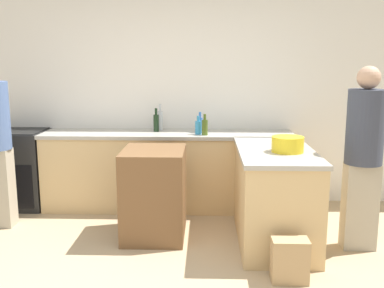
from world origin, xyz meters
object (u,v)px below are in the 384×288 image
vinegar_bottle_clear (160,120)px  wine_bottle_dark (156,122)px  island_table (154,193)px  mixing_bowl (288,144)px  dish_soap_bottle (198,127)px  water_bottle_blue (200,124)px  olive_oil_bottle (205,127)px  person_at_peninsula (364,152)px  range_oven (17,169)px  paper_bag (290,260)px

vinegar_bottle_clear → wine_bottle_dark: 0.11m
island_table → mixing_bowl: 1.35m
mixing_bowl → dish_soap_bottle: dish_soap_bottle is taller
mixing_bowl → dish_soap_bottle: size_ratio=1.38×
water_bottle_blue → olive_oil_bottle: (0.05, -0.17, -0.00)m
island_table → person_at_peninsula: (1.89, -0.23, 0.47)m
olive_oil_bottle → vinegar_bottle_clear: bearing=147.9°
range_oven → olive_oil_bottle: 2.26m
vinegar_bottle_clear → wine_bottle_dark: bearing=-111.4°
range_oven → dish_soap_bottle: 2.19m
vinegar_bottle_clear → olive_oil_bottle: 0.61m
island_table → paper_bag: size_ratio=2.50×
range_oven → paper_bag: 3.37m
dish_soap_bottle → person_at_peninsula: 1.77m
range_oven → person_at_peninsula: size_ratio=0.54×
island_table → dish_soap_bottle: size_ratio=4.19×
person_at_peninsula → vinegar_bottle_clear: bearing=146.8°
person_at_peninsula → paper_bag: 1.23m
water_bottle_blue → wine_bottle_dark: size_ratio=0.87×
wine_bottle_dark → mixing_bowl: bearing=-40.9°
range_oven → paper_bag: range_oven is taller
mixing_bowl → olive_oil_bottle: olive_oil_bottle is taller
range_oven → island_table: bearing=-27.0°
water_bottle_blue → person_at_peninsula: bearing=-37.2°
olive_oil_bottle → range_oven: bearing=175.7°
vinegar_bottle_clear → mixing_bowl: bearing=-44.1°
vinegar_bottle_clear → wine_bottle_dark: (-0.04, -0.10, -0.02)m
olive_oil_bottle → dish_soap_bottle: bearing=148.1°
range_oven → paper_bag: (2.86, -1.76, -0.27)m
island_table → paper_bag: (1.15, -0.89, -0.26)m
island_table → olive_oil_bottle: 1.01m
island_table → water_bottle_blue: water_bottle_blue is taller
range_oven → dish_soap_bottle: bearing=-3.3°
water_bottle_blue → wine_bottle_dark: 0.51m
vinegar_bottle_clear → person_at_peninsula: (1.92, -1.26, -0.11)m
mixing_bowl → paper_bag: (-0.08, -0.70, -0.78)m
vinegar_bottle_clear → person_at_peninsula: size_ratio=0.19×
island_table → wine_bottle_dark: bearing=94.6°
mixing_bowl → dish_soap_bottle: bearing=130.9°
wine_bottle_dark → paper_bag: 2.35m
wine_bottle_dark → water_bottle_blue: bearing=-6.4°
person_at_peninsula → paper_bag: bearing=-138.1°
island_table → water_bottle_blue: size_ratio=3.70×
range_oven → mixing_bowl: 3.16m
dish_soap_bottle → wine_bottle_dark: bearing=159.2°
wine_bottle_dark → paper_bag: wine_bottle_dark is taller
dish_soap_bottle → paper_bag: size_ratio=0.60×
vinegar_bottle_clear → water_bottle_blue: 0.49m
dish_soap_bottle → person_at_peninsula: (1.48, -0.98, -0.07)m
wine_bottle_dark → olive_oil_bottle: 0.60m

